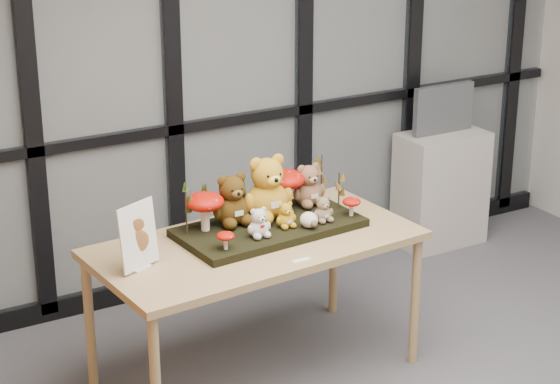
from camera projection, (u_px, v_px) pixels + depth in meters
room_shell at (529, 116)px, 4.01m from camera, size 5.00×5.00×5.00m
glass_partition at (240, 60)px, 6.11m from camera, size 4.90×0.06×2.78m
display_table at (256, 252)px, 5.16m from camera, size 1.71×0.95×0.77m
diorama_tray at (269, 228)px, 5.25m from camera, size 0.98×0.54×0.04m
bear_pooh_yellow at (267, 184)px, 5.26m from camera, size 0.31×0.28×0.38m
bear_brown_medium at (232, 196)px, 5.20m from camera, size 0.24×0.22×0.30m
bear_tan_back at (308, 182)px, 5.46m from camera, size 0.21×0.19×0.26m
bear_small_yellow at (286, 213)px, 5.18m from camera, size 0.12×0.11×0.15m
bear_white_bow at (258, 221)px, 5.06m from camera, size 0.14×0.13×0.17m
bear_beige_small at (323, 207)px, 5.25m from camera, size 0.12×0.11×0.15m
plush_cream_hedgehog at (309, 219)px, 5.18m from camera, size 0.07×0.07×0.09m
mushroom_back_left at (205, 210)px, 5.13m from camera, size 0.20×0.20×0.22m
mushroom_back_right at (285, 188)px, 5.41m from camera, size 0.21×0.21×0.24m
mushroom_front_left at (226, 240)px, 4.92m from camera, size 0.09×0.09×0.10m
mushroom_front_right at (351, 206)px, 5.33m from camera, size 0.10×0.10×0.11m
sprig_green_far_left at (186, 208)px, 5.07m from camera, size 0.05×0.05×0.27m
sprig_green_mid_left at (206, 205)px, 5.20m from camera, size 0.05×0.05×0.22m
sprig_dry_far_right at (321, 179)px, 5.49m from camera, size 0.05×0.05×0.27m
sprig_dry_mid_right at (339, 191)px, 5.42m from camera, size 0.05×0.05×0.20m
sprig_green_centre at (241, 195)px, 5.32m from camera, size 0.05×0.05×0.22m
sign_holder at (138, 239)px, 4.77m from camera, size 0.23×0.13×0.33m
label_card at (301, 260)px, 4.91m from camera, size 0.09×0.03×0.00m
cabinet at (441, 189)px, 6.96m from camera, size 0.60×0.35×0.79m
monitor at (443, 109)px, 6.78m from camera, size 0.47×0.05×0.33m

